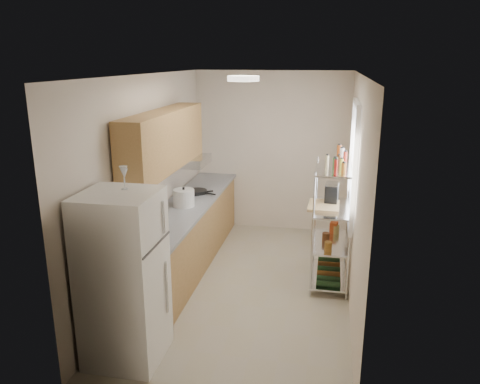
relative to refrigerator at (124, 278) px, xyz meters
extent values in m
cube|color=#AFA58E|center=(0.87, 1.64, -0.83)|extent=(2.50, 4.40, 0.01)
cube|color=white|center=(0.87, 1.64, 1.78)|extent=(2.50, 4.40, 0.01)
cube|color=beige|center=(0.87, 3.85, 0.48)|extent=(2.50, 0.01, 2.60)
cube|color=beige|center=(0.87, -0.56, 0.48)|extent=(2.50, 0.01, 2.60)
cube|color=beige|center=(-0.38, 1.64, 0.48)|extent=(0.01, 4.40, 2.60)
cube|color=beige|center=(2.12, 1.64, 0.48)|extent=(0.01, 4.40, 2.60)
cube|color=#B1824B|center=(-0.05, 2.08, -0.39)|extent=(0.60, 3.48, 0.86)
cube|color=gray|center=(-0.03, 2.08, 0.06)|extent=(0.63, 3.51, 0.04)
cube|color=#B7BABC|center=(-0.07, 0.94, 0.05)|extent=(0.52, 0.44, 0.04)
cube|color=#B7BABC|center=(0.23, 3.44, -0.36)|extent=(0.01, 0.55, 0.72)
cube|color=#B1824B|center=(-0.18, 1.74, 0.99)|extent=(0.33, 2.20, 0.72)
cube|color=#B7BABC|center=(-0.13, 2.54, 0.57)|extent=(0.50, 0.60, 0.12)
cube|color=white|center=(2.10, 1.99, 0.73)|extent=(0.06, 1.00, 1.46)
cube|color=silver|center=(1.88, 1.94, -0.72)|extent=(0.45, 0.90, 0.02)
cube|color=silver|center=(1.88, 1.94, -0.27)|extent=(0.45, 0.90, 0.02)
cube|color=silver|center=(1.88, 1.94, 0.18)|extent=(0.45, 0.90, 0.02)
cube|color=silver|center=(1.88, 1.94, 0.68)|extent=(0.45, 0.90, 0.02)
cylinder|color=silver|center=(1.66, 1.50, -0.05)|extent=(0.02, 0.02, 1.55)
cylinder|color=silver|center=(1.66, 2.38, -0.05)|extent=(0.02, 0.02, 1.55)
cylinder|color=silver|center=(2.09, 1.50, -0.05)|extent=(0.02, 0.02, 1.55)
cylinder|color=silver|center=(2.09, 2.38, -0.05)|extent=(0.02, 0.02, 1.55)
cylinder|color=white|center=(0.87, 1.34, 1.75)|extent=(0.34, 0.34, 0.05)
cube|color=white|center=(0.00, 0.00, 0.00)|extent=(0.68, 0.68, 1.64)
cylinder|color=white|center=(-0.04, 1.98, 0.19)|extent=(0.28, 0.28, 0.23)
cylinder|color=black|center=(-0.04, 2.60, 0.10)|extent=(0.36, 0.36, 0.05)
cylinder|color=black|center=(-0.06, 2.54, 0.10)|extent=(0.30, 0.30, 0.04)
cube|color=tan|center=(1.77, 1.93, 0.21)|extent=(0.39, 0.49, 0.03)
cube|color=black|center=(1.86, 2.08, 0.33)|extent=(0.17, 0.25, 0.27)
cube|color=#B03F15|center=(1.91, 2.27, -0.19)|extent=(0.11, 0.14, 0.14)
camera|label=1|loc=(1.81, -3.65, 1.95)|focal=35.00mm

